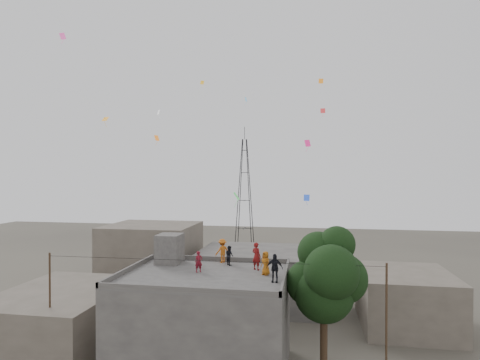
# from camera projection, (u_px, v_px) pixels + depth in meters

# --- Properties ---
(main_building) EXTENTS (10.00, 8.00, 6.10)m
(main_building) POSITION_uv_depth(u_px,v_px,m) (205.00, 323.00, 24.66)
(main_building) COLOR #464341
(main_building) RESTS_ON ground
(parapet) EXTENTS (10.00, 8.00, 0.30)m
(parapet) POSITION_uv_depth(u_px,v_px,m) (205.00, 272.00, 24.63)
(parapet) COLOR #464341
(parapet) RESTS_ON main_building
(stair_head_box) EXTENTS (1.60, 1.80, 2.00)m
(stair_head_box) POSITION_uv_depth(u_px,v_px,m) (170.00, 249.00, 27.72)
(stair_head_box) COLOR #464341
(stair_head_box) RESTS_ON main_building
(neighbor_west) EXTENTS (8.00, 10.00, 4.00)m
(neighbor_west) POSITION_uv_depth(u_px,v_px,m) (62.00, 318.00, 28.53)
(neighbor_west) COLOR #585146
(neighbor_west) RESTS_ON ground
(neighbor_north) EXTENTS (12.00, 9.00, 5.00)m
(neighbor_north) POSITION_uv_depth(u_px,v_px,m) (263.00, 277.00, 38.12)
(neighbor_north) COLOR #464341
(neighbor_north) RESTS_ON ground
(neighbor_northwest) EXTENTS (9.00, 8.00, 7.00)m
(neighbor_northwest) POSITION_uv_depth(u_px,v_px,m) (152.00, 258.00, 42.13)
(neighbor_northwest) COLOR #585146
(neighbor_northwest) RESTS_ON ground
(neighbor_east) EXTENTS (7.00, 8.00, 4.40)m
(neighbor_east) POSITION_uv_depth(u_px,v_px,m) (406.00, 300.00, 32.13)
(neighbor_east) COLOR #585146
(neighbor_east) RESTS_ON ground
(tree) EXTENTS (4.90, 4.60, 9.10)m
(tree) POSITION_uv_depth(u_px,v_px,m) (327.00, 277.00, 23.95)
(tree) COLOR black
(tree) RESTS_ON ground
(utility_line) EXTENTS (20.12, 0.62, 7.40)m
(utility_line) POSITION_uv_depth(u_px,v_px,m) (208.00, 319.00, 23.34)
(utility_line) COLOR black
(utility_line) RESTS_ON ground
(transmission_tower) EXTENTS (2.97, 2.97, 20.01)m
(transmission_tower) POSITION_uv_depth(u_px,v_px,m) (245.00, 194.00, 64.68)
(transmission_tower) COLOR black
(transmission_tower) RESTS_ON ground
(person_red_adult) EXTENTS (0.77, 0.69, 1.77)m
(person_red_adult) POSITION_uv_depth(u_px,v_px,m) (256.00, 256.00, 25.74)
(person_red_adult) COLOR maroon
(person_red_adult) RESTS_ON main_building
(person_orange_child) EXTENTS (0.83, 0.81, 1.44)m
(person_orange_child) POSITION_uv_depth(u_px,v_px,m) (266.00, 263.00, 24.44)
(person_orange_child) COLOR #A85913
(person_orange_child) RESTS_ON main_building
(person_dark_child) EXTENTS (0.78, 0.81, 1.31)m
(person_dark_child) POSITION_uv_depth(u_px,v_px,m) (229.00, 255.00, 27.15)
(person_dark_child) COLOR black
(person_dark_child) RESTS_ON main_building
(person_dark_adult) EXTENTS (0.97, 0.45, 1.61)m
(person_dark_adult) POSITION_uv_depth(u_px,v_px,m) (275.00, 268.00, 22.80)
(person_dark_adult) COLOR black
(person_dark_adult) RESTS_ON main_building
(person_orange_adult) EXTENTS (1.19, 1.18, 1.65)m
(person_orange_adult) POSITION_uv_depth(u_px,v_px,m) (222.00, 251.00, 27.90)
(person_orange_adult) COLOR #C65E16
(person_orange_adult) RESTS_ON main_building
(person_red_child) EXTENTS (0.57, 0.52, 1.31)m
(person_red_child) POSITION_uv_depth(u_px,v_px,m) (199.00, 262.00, 25.13)
(person_red_child) COLOR maroon
(person_red_child) RESTS_ON main_building
(kites) EXTENTS (18.80, 15.51, 12.01)m
(kites) POSITION_uv_depth(u_px,v_px,m) (227.00, 123.00, 31.31)
(kites) COLOR orange
(kites) RESTS_ON ground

